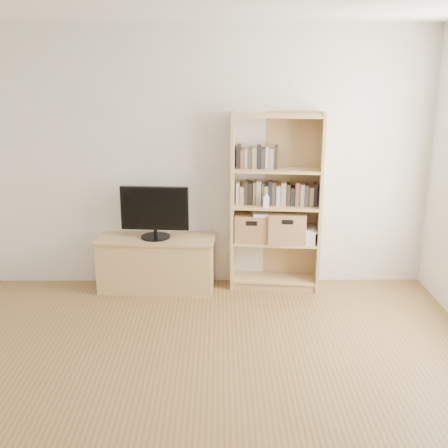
{
  "coord_description": "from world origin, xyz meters",
  "views": [
    {
      "loc": [
        0.13,
        -3.07,
        2.27
      ],
      "look_at": [
        0.17,
        1.9,
        0.8
      ],
      "focal_mm": 45.0,
      "sensor_mm": 36.0,
      "label": 1
    }
  ],
  "objects_px": {
    "basket_right": "(286,227)",
    "tv_stand": "(157,264)",
    "baby_monitor": "(266,202)",
    "basket_left": "(252,227)",
    "laptop": "(270,213)",
    "bookshelf": "(276,203)",
    "television": "(155,212)"
  },
  "relations": [
    {
      "from": "basket_right",
      "to": "tv_stand",
      "type": "bearing_deg",
      "value": -174.84
    },
    {
      "from": "baby_monitor",
      "to": "basket_left",
      "type": "distance_m",
      "value": 0.34
    },
    {
      "from": "basket_right",
      "to": "laptop",
      "type": "height_order",
      "value": "same"
    },
    {
      "from": "basket_left",
      "to": "basket_right",
      "type": "height_order",
      "value": "basket_right"
    },
    {
      "from": "bookshelf",
      "to": "laptop",
      "type": "bearing_deg",
      "value": -168.72
    },
    {
      "from": "bookshelf",
      "to": "television",
      "type": "bearing_deg",
      "value": -171.4
    },
    {
      "from": "bookshelf",
      "to": "baby_monitor",
      "type": "height_order",
      "value": "bookshelf"
    },
    {
      "from": "bookshelf",
      "to": "baby_monitor",
      "type": "relative_size",
      "value": 16.65
    },
    {
      "from": "laptop",
      "to": "basket_left",
      "type": "bearing_deg",
      "value": 170.5
    },
    {
      "from": "baby_monitor",
      "to": "basket_right",
      "type": "distance_m",
      "value": 0.36
    },
    {
      "from": "tv_stand",
      "to": "television",
      "type": "xyz_separation_m",
      "value": [
        -0.0,
        0.0,
        0.55
      ]
    },
    {
      "from": "laptop",
      "to": "bookshelf",
      "type": "bearing_deg",
      "value": 4.32
    },
    {
      "from": "tv_stand",
      "to": "television",
      "type": "bearing_deg",
      "value": -175.98
    },
    {
      "from": "television",
      "to": "laptop",
      "type": "relative_size",
      "value": 1.96
    },
    {
      "from": "bookshelf",
      "to": "television",
      "type": "distance_m",
      "value": 1.21
    },
    {
      "from": "bookshelf",
      "to": "basket_left",
      "type": "bearing_deg",
      "value": -178.81
    },
    {
      "from": "television",
      "to": "basket_right",
      "type": "relative_size",
      "value": 1.82
    },
    {
      "from": "tv_stand",
      "to": "laptop",
      "type": "distance_m",
      "value": 1.26
    },
    {
      "from": "basket_left",
      "to": "television",
      "type": "bearing_deg",
      "value": -170.32
    },
    {
      "from": "television",
      "to": "baby_monitor",
      "type": "relative_size",
      "value": 6.3
    },
    {
      "from": "bookshelf",
      "to": "television",
      "type": "xyz_separation_m",
      "value": [
        -1.21,
        -0.06,
        -0.08
      ]
    },
    {
      "from": "tv_stand",
      "to": "bookshelf",
      "type": "height_order",
      "value": "bookshelf"
    },
    {
      "from": "bookshelf",
      "to": "baby_monitor",
      "type": "xyz_separation_m",
      "value": [
        -0.11,
        -0.09,
        0.03
      ]
    },
    {
      "from": "basket_left",
      "to": "tv_stand",
      "type": "bearing_deg",
      "value": -170.32
    },
    {
      "from": "baby_monitor",
      "to": "laptop",
      "type": "bearing_deg",
      "value": 59.47
    },
    {
      "from": "baby_monitor",
      "to": "laptop",
      "type": "height_order",
      "value": "baby_monitor"
    },
    {
      "from": "basket_right",
      "to": "television",
      "type": "bearing_deg",
      "value": -174.84
    },
    {
      "from": "tv_stand",
      "to": "television",
      "type": "distance_m",
      "value": 0.55
    },
    {
      "from": "television",
      "to": "laptop",
      "type": "height_order",
      "value": "television"
    },
    {
      "from": "basket_left",
      "to": "basket_right",
      "type": "relative_size",
      "value": 0.91
    },
    {
      "from": "tv_stand",
      "to": "laptop",
      "type": "relative_size",
      "value": 3.32
    },
    {
      "from": "tv_stand",
      "to": "basket_right",
      "type": "height_order",
      "value": "basket_right"
    }
  ]
}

